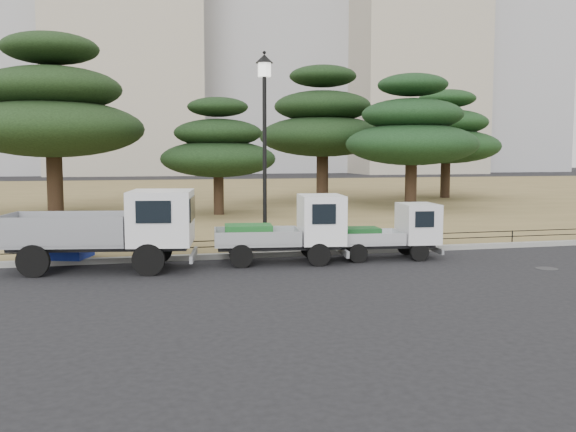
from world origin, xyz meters
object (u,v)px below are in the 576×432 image
object	(u,v)px
truck_kei_rear	(393,231)
street_lamp	(265,119)
truck_large	(112,226)
tarp_pile	(62,244)
truck_kei_front	(290,229)

from	to	relation	value
truck_kei_rear	street_lamp	size ratio (longest dim) A/B	0.55
truck_kei_rear	street_lamp	distance (m)	5.14
truck_large	truck_kei_rear	size ratio (longest dim) A/B	1.59
truck_large	tarp_pile	bearing A→B (deg)	143.43
street_lamp	tarp_pile	bearing A→B (deg)	179.31
truck_large	truck_kei_front	world-z (taller)	truck_large
truck_kei_rear	truck_large	bearing A→B (deg)	-174.42
truck_large	street_lamp	bearing A→B (deg)	27.44
truck_kei_rear	street_lamp	bearing A→B (deg)	163.71
street_lamp	tarp_pile	distance (m)	6.95
truck_kei_rear	tarp_pile	xyz separation A→B (m)	(-9.54, 1.53, -0.26)
truck_kei_front	truck_kei_rear	world-z (taller)	truck_kei_front
truck_large	truck_kei_front	size ratio (longest dim) A/B	1.35
truck_kei_front	tarp_pile	bearing A→B (deg)	174.01
truck_kei_front	tarp_pile	distance (m)	6.56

